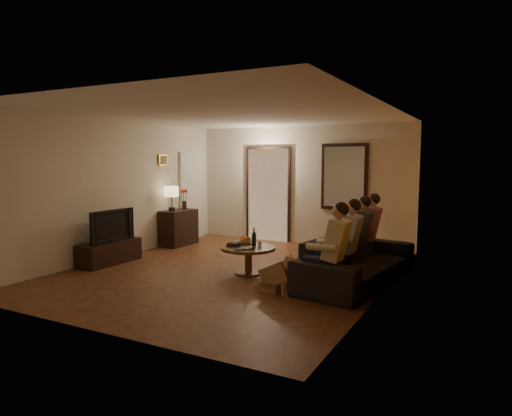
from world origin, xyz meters
The scene contains 33 objects.
floor centered at (0.00, 0.00, 0.00)m, with size 5.00×6.00×0.01m, color #3F2511.
ceiling centered at (0.00, 0.00, 2.60)m, with size 5.00×6.00×0.01m, color white.
back_wall centered at (0.00, 3.00, 1.30)m, with size 5.00×0.02×2.60m, color beige.
front_wall centered at (0.00, -3.00, 1.30)m, with size 5.00×0.02×2.60m, color beige.
left_wall centered at (-2.50, 0.00, 1.30)m, with size 0.02×6.00×2.60m, color beige.
right_wall centered at (2.50, 0.00, 1.30)m, with size 0.02×6.00×2.60m, color beige.
orange_accent centered at (2.49, 0.00, 1.30)m, with size 0.01×6.00×2.60m, color #C35F21.
kitchen_doorway centered at (-0.80, 2.98, 1.05)m, with size 1.00×0.06×2.10m, color #FFE0A5.
door_trim centered at (-0.80, 2.97, 1.05)m, with size 1.12×0.04×2.22m, color black.
fridge_glimpse centered at (-0.55, 2.98, 0.90)m, with size 0.45×0.03×1.70m, color silver.
mirror_frame centered at (1.00, 2.96, 1.50)m, with size 1.00×0.05×1.40m, color black.
mirror_glass centered at (1.00, 2.93, 1.50)m, with size 0.86×0.02×1.26m, color white.
white_door centered at (-2.46, 2.30, 1.02)m, with size 0.06×0.85×2.04m, color white.
framed_art centered at (-2.47, 1.30, 1.85)m, with size 0.03×0.28×0.24m, color #B28C33.
art_canvas centered at (-2.46, 1.30, 1.85)m, with size 0.01×0.22×0.18m, color brown.
dresser centered at (-2.25, 1.50, 0.38)m, with size 0.45×0.86×0.77m, color black.
table_lamp centered at (-2.25, 1.28, 1.04)m, with size 0.30×0.30×0.54m, color beige, non-canonical shape.
flower_vase centered at (-2.25, 1.72, 0.99)m, with size 0.14×0.14×0.44m, color #B11F12, non-canonical shape.
tv_stand centered at (-2.25, -0.52, 0.20)m, with size 0.45×1.20×0.40m, color black.
tv centered at (-2.25, -0.52, 0.69)m, with size 0.13×1.00×0.58m, color black.
sofa centered at (2.05, 0.24, 0.36)m, with size 0.95×2.44×0.71m, color black.
person_a centered at (1.95, -0.66, 0.60)m, with size 0.60×0.40×1.20m, color tan, non-canonical shape.
person_b centered at (1.95, -0.06, 0.60)m, with size 0.60×0.40×1.20m, color tan, non-canonical shape.
person_c centered at (1.95, 0.54, 0.60)m, with size 0.60×0.40×1.20m, color tan, non-canonical shape.
person_d centered at (1.95, 1.14, 0.60)m, with size 0.60×0.40×1.20m, color tan, non-canonical shape.
dog centered at (1.18, -0.77, 0.28)m, with size 0.56×0.24×0.56m, color #A5794C, non-canonical shape.
coffee_table centered at (0.33, -0.03, 0.23)m, with size 0.88×0.88×0.45m, color brown.
bowl centered at (0.15, 0.19, 0.48)m, with size 0.26×0.26×0.06m, color white.
oranges centered at (0.15, 0.19, 0.55)m, with size 0.20×0.20×0.08m, color #D75A12, non-canonical shape.
wine_bottle centered at (0.38, 0.07, 0.60)m, with size 0.07×0.07×0.31m, color black, non-canonical shape.
wine_glass centered at (0.51, 0.02, 0.50)m, with size 0.06×0.06×0.10m, color silver.
book_stack centered at (0.11, -0.13, 0.48)m, with size 0.20×0.15×0.07m, color black, non-canonical shape.
laptop centered at (0.43, -0.31, 0.46)m, with size 0.33×0.21×0.03m, color black.
Camera 1 is at (3.85, -6.41, 1.85)m, focal length 32.00 mm.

